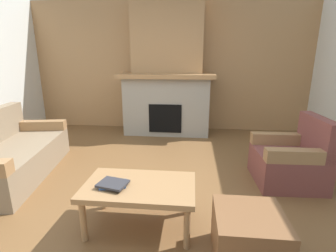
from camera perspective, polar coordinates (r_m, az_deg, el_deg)
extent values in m
plane|color=brown|center=(2.94, -5.71, -15.95)|extent=(9.00, 9.00, 0.00)
cube|color=#A87A4C|center=(5.49, 0.23, 13.52)|extent=(6.00, 0.12, 2.70)
cube|color=gray|center=(5.17, -0.22, 4.75)|extent=(1.70, 0.70, 1.15)
cube|color=black|center=(4.89, -0.63, 1.79)|extent=(0.64, 0.08, 0.56)
cube|color=#A87A4C|center=(5.04, -0.29, 11.54)|extent=(1.90, 0.82, 0.08)
cube|color=#A87A4C|center=(5.20, -0.12, 20.20)|extent=(1.40, 0.50, 1.47)
cube|color=#847056|center=(3.90, -31.84, -6.94)|extent=(1.13, 1.92, 0.40)
cube|color=#997047|center=(4.52, -27.64, 0.13)|extent=(0.85, 0.30, 0.15)
cube|color=brown|center=(3.50, 25.57, -8.52)|extent=(0.78, 0.78, 0.40)
cube|color=brown|center=(3.49, 31.11, -1.88)|extent=(0.16, 0.76, 0.45)
cube|color=#997047|center=(3.68, 24.37, -2.67)|extent=(0.76, 0.16, 0.15)
cube|color=#997047|center=(3.14, 28.14, -6.13)|extent=(0.76, 0.16, 0.15)
cube|color=#997047|center=(2.31, -6.61, -13.72)|extent=(1.00, 0.60, 0.05)
cylinder|color=#997047|center=(2.37, -18.91, -19.97)|extent=(0.06, 0.06, 0.38)
cylinder|color=#997047|center=(2.19, 4.38, -22.34)|extent=(0.06, 0.06, 0.38)
cylinder|color=#997047|center=(2.74, -14.69, -14.42)|extent=(0.06, 0.06, 0.38)
cylinder|color=#997047|center=(2.58, 4.69, -15.83)|extent=(0.06, 0.06, 0.38)
cube|color=brown|center=(2.18, 17.97, -23.05)|extent=(0.52, 0.52, 0.40)
cube|color=#335699|center=(2.32, -12.55, -12.98)|extent=(0.26, 0.20, 0.02)
cube|color=#2D2D33|center=(2.29, -12.58, -12.80)|extent=(0.28, 0.24, 0.02)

